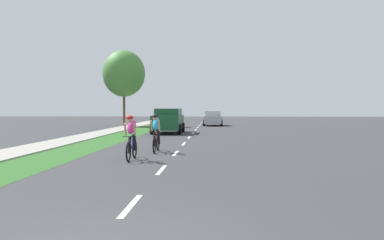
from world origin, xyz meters
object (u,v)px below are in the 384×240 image
at_px(suv_dark_green, 168,120).
at_px(cyclist_trailing, 156,133).
at_px(street_tree_far, 124,74).
at_px(sedan_silver, 213,118).
at_px(cyclist_lead, 131,137).

bearing_deg(suv_dark_green, cyclist_trailing, -85.69).
height_order(cyclist_trailing, street_tree_far, street_tree_far).
relative_size(sedan_silver, street_tree_far, 0.56).
xyz_separation_m(suv_dark_green, street_tree_far, (-5.77, 11.02, 4.35)).
bearing_deg(cyclist_lead, sedan_silver, 84.33).
relative_size(cyclist_trailing, suv_dark_green, 0.37).
distance_m(cyclist_trailing, sedan_silver, 25.17).
xyz_separation_m(cyclist_lead, street_tree_far, (-6.21, 25.99, 4.49)).
distance_m(cyclist_lead, cyclist_trailing, 2.61).
height_order(suv_dark_green, street_tree_far, street_tree_far).
xyz_separation_m(cyclist_lead, suv_dark_green, (-0.44, 14.97, 0.14)).
height_order(suv_dark_green, sedan_silver, suv_dark_green).
bearing_deg(cyclist_trailing, sedan_silver, 84.88).
xyz_separation_m(sedan_silver, street_tree_far, (-8.96, -1.64, 4.53)).
xyz_separation_m(suv_dark_green, sedan_silver, (3.18, 12.66, -0.18)).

